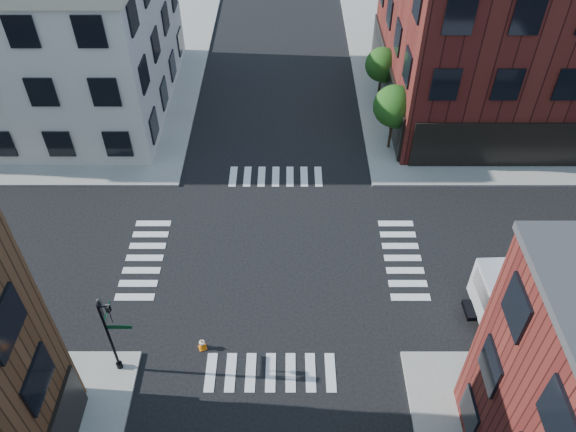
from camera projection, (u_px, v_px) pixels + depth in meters
The scene contains 7 objects.
ground at pixel (274, 258), 30.38m from camera, with size 120.00×120.00×0.00m, color black.
sidewalk_ne at pixel (536, 68), 45.67m from camera, with size 30.00×30.00×0.15m, color gray.
sidewalk_nw at pixel (21, 68), 45.69m from camera, with size 30.00×30.00×0.15m, color gray.
tree_near at pixel (395, 108), 35.51m from camera, with size 2.69×2.69×4.49m.
tree_far at pixel (383, 66), 40.10m from camera, with size 2.43×2.43×4.07m.
signal_pole at pixel (110, 329), 23.56m from camera, with size 1.29×1.24×4.60m.
traffic_cone at pixel (202, 344), 26.00m from camera, with size 0.47×0.47×0.67m.
Camera 1 is at (0.79, -20.65, 22.40)m, focal length 35.00 mm.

